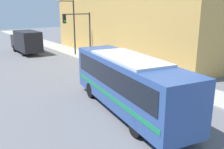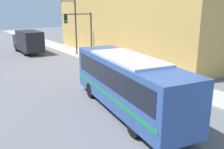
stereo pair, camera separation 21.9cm
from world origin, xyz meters
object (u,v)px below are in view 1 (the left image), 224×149
(street_lamp, at_px, (72,23))
(pedestrian_mid_block, at_px, (103,53))
(city_bus, at_px, (128,80))
(pedestrian_near_corner, at_px, (94,52))
(delivery_truck, at_px, (26,41))
(fire_hydrant, at_px, (141,73))
(traffic_light_pole, at_px, (81,28))

(street_lamp, relative_size, pedestrian_mid_block, 3.91)
(city_bus, height_order, street_lamp, street_lamp)
(city_bus, bearing_deg, pedestrian_near_corner, 75.95)
(pedestrian_mid_block, bearing_deg, delivery_truck, 118.66)
(fire_hydrant, bearing_deg, pedestrian_near_corner, 86.42)
(delivery_truck, bearing_deg, pedestrian_mid_block, -61.34)
(traffic_light_pole, height_order, pedestrian_mid_block, traffic_light_pole)
(fire_hydrant, bearing_deg, city_bus, -138.41)
(pedestrian_mid_block, bearing_deg, city_bus, -117.39)
(city_bus, relative_size, delivery_truck, 1.59)
(fire_hydrant, bearing_deg, delivery_truck, 103.86)
(city_bus, distance_m, pedestrian_near_corner, 14.54)
(traffic_light_pole, relative_size, pedestrian_near_corner, 3.24)
(fire_hydrant, distance_m, street_lamp, 13.21)
(traffic_light_pole, relative_size, street_lamp, 0.80)
(delivery_truck, distance_m, pedestrian_near_corner, 10.27)
(city_bus, height_order, traffic_light_pole, traffic_light_pole)
(delivery_truck, bearing_deg, city_bus, -92.53)
(city_bus, relative_size, pedestrian_near_corner, 6.42)
(pedestrian_near_corner, bearing_deg, fire_hydrant, -93.58)
(traffic_light_pole, bearing_deg, pedestrian_mid_block, -29.16)
(delivery_truck, height_order, fire_hydrant, delivery_truck)
(city_bus, xyz_separation_m, street_lamp, (5.27, 17.45, 2.14))
(pedestrian_mid_block, bearing_deg, pedestrian_near_corner, 121.26)
(fire_hydrant, height_order, pedestrian_near_corner, pedestrian_near_corner)
(city_bus, relative_size, traffic_light_pole, 1.99)
(pedestrian_near_corner, xyz_separation_m, pedestrian_mid_block, (0.55, -0.91, 0.03))
(delivery_truck, bearing_deg, street_lamp, -48.55)
(city_bus, relative_size, fire_hydrant, 14.26)
(city_bus, bearing_deg, fire_hydrant, 51.35)
(city_bus, bearing_deg, street_lamp, 82.96)
(delivery_truck, distance_m, pedestrian_mid_block, 11.33)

